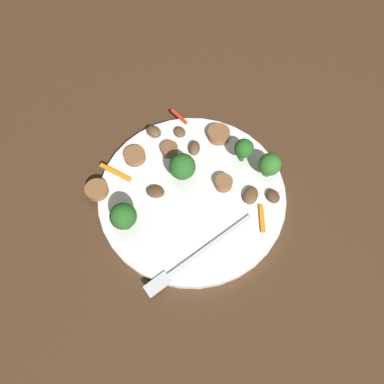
{
  "coord_description": "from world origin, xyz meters",
  "views": [
    {
      "loc": [
        0.18,
        0.16,
        0.47
      ],
      "look_at": [
        0.0,
        0.0,
        0.01
      ],
      "focal_mm": 32.24,
      "sensor_mm": 36.0,
      "label": 1
    }
  ],
  "objects_px": {
    "plate": "(192,194)",
    "broccoli_floret_0": "(270,165)",
    "sausage_slice_3": "(224,183)",
    "broccoli_floret_3": "(182,167)",
    "mushroom_4": "(194,148)",
    "mushroom_5": "(155,191)",
    "mushroom_3": "(154,132)",
    "broccoli_floret_2": "(244,149)",
    "pepper_strip_0": "(262,219)",
    "mushroom_1": "(251,195)",
    "mushroom_2": "(180,132)",
    "sausage_slice_4": "(97,190)",
    "pepper_strip_3": "(179,117)",
    "pepper_strip_1": "(115,173)",
    "sausage_slice_0": "(169,149)",
    "fork": "(193,258)",
    "broccoli_floret_1": "(123,216)",
    "sausage_slice_2": "(219,134)",
    "mushroom_0": "(273,196)",
    "sausage_slice_1": "(135,156)"
  },
  "relations": [
    {
      "from": "sausage_slice_3",
      "to": "pepper_strip_3",
      "type": "height_order",
      "value": "sausage_slice_3"
    },
    {
      "from": "sausage_slice_0",
      "to": "sausage_slice_3",
      "type": "relative_size",
      "value": 1.02
    },
    {
      "from": "sausage_slice_4",
      "to": "pepper_strip_3",
      "type": "bearing_deg",
      "value": -179.26
    },
    {
      "from": "mushroom_2",
      "to": "mushroom_4",
      "type": "xyz_separation_m",
      "value": [
        0.01,
        0.04,
        0.0
      ]
    },
    {
      "from": "sausage_slice_3",
      "to": "mushroom_4",
      "type": "relative_size",
      "value": 0.99
    },
    {
      "from": "sausage_slice_3",
      "to": "broccoli_floret_3",
      "type": "bearing_deg",
      "value": -61.07
    },
    {
      "from": "mushroom_0",
      "to": "mushroom_2",
      "type": "xyz_separation_m",
      "value": [
        0.0,
        -0.18,
        -0.0
      ]
    },
    {
      "from": "broccoli_floret_2",
      "to": "sausage_slice_0",
      "type": "relative_size",
      "value": 1.7
    },
    {
      "from": "plate",
      "to": "sausage_slice_1",
      "type": "xyz_separation_m",
      "value": [
        0.01,
        -0.11,
        0.01
      ]
    },
    {
      "from": "broccoli_floret_2",
      "to": "pepper_strip_1",
      "type": "xyz_separation_m",
      "value": [
        0.15,
        -0.13,
        -0.03
      ]
    },
    {
      "from": "broccoli_floret_3",
      "to": "plate",
      "type": "bearing_deg",
      "value": 70.82
    },
    {
      "from": "fork",
      "to": "mushroom_0",
      "type": "distance_m",
      "value": 0.15
    },
    {
      "from": "sausage_slice_4",
      "to": "pepper_strip_1",
      "type": "distance_m",
      "value": 0.04
    },
    {
      "from": "broccoli_floret_1",
      "to": "mushroom_0",
      "type": "bearing_deg",
      "value": 143.28
    },
    {
      "from": "plate",
      "to": "pepper_strip_3",
      "type": "distance_m",
      "value": 0.14
    },
    {
      "from": "mushroom_2",
      "to": "mushroom_5",
      "type": "relative_size",
      "value": 0.81
    },
    {
      "from": "fork",
      "to": "mushroom_0",
      "type": "height_order",
      "value": "mushroom_0"
    },
    {
      "from": "mushroom_3",
      "to": "pepper_strip_0",
      "type": "xyz_separation_m",
      "value": [
        0.01,
        0.22,
        -0.0
      ]
    },
    {
      "from": "sausage_slice_2",
      "to": "mushroom_3",
      "type": "relative_size",
      "value": 1.36
    },
    {
      "from": "sausage_slice_3",
      "to": "mushroom_3",
      "type": "bearing_deg",
      "value": -90.12
    },
    {
      "from": "plate",
      "to": "broccoli_floret_0",
      "type": "relative_size",
      "value": 6.39
    },
    {
      "from": "broccoli_floret_2",
      "to": "pepper_strip_0",
      "type": "relative_size",
      "value": 1.09
    },
    {
      "from": "broccoli_floret_3",
      "to": "mushroom_4",
      "type": "xyz_separation_m",
      "value": [
        -0.05,
        -0.02,
        -0.03
      ]
    },
    {
      "from": "sausage_slice_4",
      "to": "mushroom_3",
      "type": "bearing_deg",
      "value": -175.57
    },
    {
      "from": "fork",
      "to": "mushroom_0",
      "type": "bearing_deg",
      "value": -178.54
    },
    {
      "from": "plate",
      "to": "mushroom_1",
      "type": "height_order",
      "value": "mushroom_1"
    },
    {
      "from": "broccoli_floret_0",
      "to": "mushroom_3",
      "type": "xyz_separation_m",
      "value": [
        0.06,
        -0.18,
        -0.02
      ]
    },
    {
      "from": "fork",
      "to": "broccoli_floret_1",
      "type": "xyz_separation_m",
      "value": [
        0.03,
        -0.1,
        0.03
      ]
    },
    {
      "from": "plate",
      "to": "fork",
      "type": "xyz_separation_m",
      "value": [
        0.08,
        0.07,
        0.01
      ]
    },
    {
      "from": "broccoli_floret_0",
      "to": "sausage_slice_3",
      "type": "xyz_separation_m",
      "value": [
        0.06,
        -0.04,
        -0.02
      ]
    },
    {
      "from": "fork",
      "to": "sausage_slice_4",
      "type": "xyz_separation_m",
      "value": [
        0.02,
        -0.18,
        0.0
      ]
    },
    {
      "from": "sausage_slice_3",
      "to": "mushroom_5",
      "type": "height_order",
      "value": "sausage_slice_3"
    },
    {
      "from": "mushroom_1",
      "to": "mushroom_5",
      "type": "height_order",
      "value": "mushroom_1"
    },
    {
      "from": "broccoli_floret_3",
      "to": "sausage_slice_0",
      "type": "distance_m",
      "value": 0.06
    },
    {
      "from": "fork",
      "to": "pepper_strip_3",
      "type": "xyz_separation_m",
      "value": [
        -0.17,
        -0.18,
        0.0
      ]
    },
    {
      "from": "mushroom_2",
      "to": "pepper_strip_0",
      "type": "distance_m",
      "value": 0.19
    },
    {
      "from": "broccoli_floret_1",
      "to": "sausage_slice_0",
      "type": "relative_size",
      "value": 2.06
    },
    {
      "from": "sausage_slice_0",
      "to": "sausage_slice_1",
      "type": "distance_m",
      "value": 0.06
    },
    {
      "from": "sausage_slice_3",
      "to": "broccoli_floret_2",
      "type": "bearing_deg",
      "value": -172.35
    },
    {
      "from": "sausage_slice_3",
      "to": "mushroom_5",
      "type": "distance_m",
      "value": 0.1
    },
    {
      "from": "pepper_strip_0",
      "to": "mushroom_2",
      "type": "bearing_deg",
      "value": -100.56
    },
    {
      "from": "broccoli_floret_1",
      "to": "pepper_strip_0",
      "type": "bearing_deg",
      "value": 134.25
    },
    {
      "from": "mushroom_5",
      "to": "mushroom_3",
      "type": "bearing_deg",
      "value": -134.95
    },
    {
      "from": "mushroom_1",
      "to": "mushroom_3",
      "type": "relative_size",
      "value": 1.15
    },
    {
      "from": "mushroom_2",
      "to": "mushroom_5",
      "type": "distance_m",
      "value": 0.11
    },
    {
      "from": "sausage_slice_3",
      "to": "mushroom_0",
      "type": "relative_size",
      "value": 1.14
    },
    {
      "from": "sausage_slice_4",
      "to": "mushroom_1",
      "type": "xyz_separation_m",
      "value": [
        -0.14,
        0.18,
        -0.0
      ]
    },
    {
      "from": "broccoli_floret_3",
      "to": "mushroom_2",
      "type": "distance_m",
      "value": 0.09
    },
    {
      "from": "fork",
      "to": "sausage_slice_2",
      "type": "relative_size",
      "value": 4.99
    },
    {
      "from": "plate",
      "to": "sausage_slice_0",
      "type": "xyz_separation_m",
      "value": [
        -0.03,
        -0.08,
        0.01
      ]
    }
  ]
}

